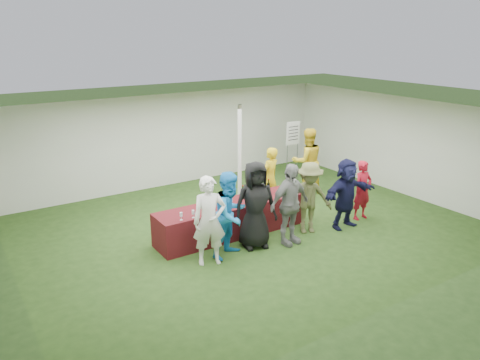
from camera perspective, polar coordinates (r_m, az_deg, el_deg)
ground at (r=11.01m, az=1.18°, el=-5.85°), size 60.00×60.00×0.00m
tent at (r=11.77m, az=-0.05°, el=2.70°), size 10.00×10.00×10.00m
serving_table at (r=10.56m, az=-0.91°, el=-4.71°), size 3.60×0.80×0.75m
wine_bottles at (r=10.85m, az=1.88°, el=-1.27°), size 0.84×0.13×0.32m
wine_glasses at (r=9.96m, az=-2.12°, el=-3.11°), size 2.73×0.12×0.16m
water_bottle at (r=10.46m, az=-1.06°, el=-2.12°), size 0.07×0.07×0.23m
bar_towel at (r=11.30m, az=5.57°, el=-1.15°), size 0.25×0.18×0.03m
dump_bucket at (r=11.15m, az=6.93°, el=-1.05°), size 0.21×0.21×0.18m
wine_list_sign at (r=14.33m, az=6.47°, el=5.18°), size 0.50×0.03×1.80m
staff_pourer at (r=11.91m, az=3.65°, el=0.16°), size 0.69×0.56×1.63m
staff_back at (r=13.20m, az=8.18°, el=2.30°), size 1.07×0.94×1.86m
customer_0 at (r=9.09m, az=-3.75°, el=-5.01°), size 0.75×0.61×1.79m
customer_1 at (r=9.41m, az=-1.17°, el=-4.21°), size 1.05×0.94×1.78m
customer_2 at (r=9.77m, az=1.88°, el=-3.06°), size 1.04×0.81×1.87m
customer_3 at (r=9.97m, az=6.06°, el=-2.99°), size 1.09×0.54×1.79m
customer_4 at (r=10.61m, az=8.40°, el=-2.18°), size 1.22×0.99×1.65m
customer_5 at (r=11.04m, az=12.79°, el=-1.63°), size 1.55×0.53×1.65m
customer_6 at (r=11.68m, az=14.71°, el=-1.21°), size 0.53×0.35×1.46m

